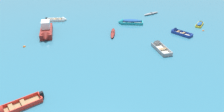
{
  "coord_description": "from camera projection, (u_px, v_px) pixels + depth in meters",
  "views": [
    {
      "loc": [
        -2.83,
        1.82,
        11.22
      ],
      "look_at": [
        0.0,
        22.0,
        0.15
      ],
      "focal_mm": 32.44,
      "sensor_mm": 36.0,
      "label": 1
    }
  ],
  "objects": [
    {
      "name": "kayak_maroon_near_left",
      "position": [
        113.0,
        33.0,
        29.31
      ],
      "size": [
        1.34,
        3.79,
        0.36
      ],
      "color": "maroon",
      "rests_on": "ground_plane"
    },
    {
      "name": "rowboat_grey_far_left",
      "position": [
        158.0,
        46.0,
        25.49
      ],
      "size": [
        1.64,
        3.81,
        1.11
      ],
      "color": "beige",
      "rests_on": "ground_plane"
    },
    {
      "name": "rowboat_red_midfield_left",
      "position": [
        10.0,
        109.0,
        15.64
      ],
      "size": [
        3.63,
        2.62,
        1.0
      ],
      "color": "#99754C",
      "rests_on": "ground_plane"
    },
    {
      "name": "rowboat_turquoise_cluster_outer",
      "position": [
        128.0,
        22.0,
        33.27
      ],
      "size": [
        4.28,
        2.13,
        1.21
      ],
      "color": "gray",
      "rests_on": "ground_plane"
    },
    {
      "name": "rowboat_yellow_near_camera",
      "position": [
        200.0,
        24.0,
        32.74
      ],
      "size": [
        2.32,
        2.56,
        0.75
      ],
      "color": "beige",
      "rests_on": "ground_plane"
    },
    {
      "name": "rowboat_deep_blue_back_row_center",
      "position": [
        177.0,
        32.0,
        29.72
      ],
      "size": [
        2.72,
        3.29,
        1.04
      ],
      "color": "beige",
      "rests_on": "ground_plane"
    },
    {
      "name": "motor_launch_maroon_center",
      "position": [
        46.0,
        31.0,
        28.91
      ],
      "size": [
        2.13,
        5.82,
        2.02
      ],
      "color": "maroon",
      "rests_on": "ground_plane"
    },
    {
      "name": "kayak_grey_cluster_inner",
      "position": [
        151.0,
        13.0,
        37.84
      ],
      "size": [
        3.48,
        2.17,
        0.34
      ],
      "color": "gray",
      "rests_on": "ground_plane"
    },
    {
      "name": "rowboat_white_back_row_right",
      "position": [
        61.0,
        20.0,
        34.61
      ],
      "size": [
        3.64,
        1.37,
        0.97
      ],
      "color": "beige",
      "rests_on": "ground_plane"
    },
    {
      "name": "mooring_buoy_outer_edge",
      "position": [
        203.0,
        31.0,
        30.52
      ],
      "size": [
        0.3,
        0.3,
        0.3
      ],
      "primitive_type": "sphere",
      "color": "orange",
      "rests_on": "ground_plane"
    },
    {
      "name": "mooring_buoy_far_field",
      "position": [
        24.0,
        47.0,
        25.65
      ],
      "size": [
        0.34,
        0.34,
        0.34
      ],
      "primitive_type": "sphere",
      "color": "orange",
      "rests_on": "ground_plane"
    }
  ]
}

